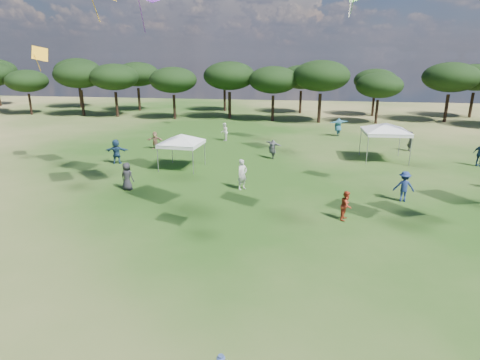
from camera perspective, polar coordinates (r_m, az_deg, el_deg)
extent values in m
cylinder|color=black|center=(64.89, -27.66, 9.53)|extent=(0.33, 0.33, 2.92)
ellipsoid|color=black|center=(64.64, -28.06, 12.33)|extent=(5.67, 5.67, 3.06)
cylinder|color=black|center=(60.71, -21.48, 10.16)|extent=(0.40, 0.40, 3.49)
ellipsoid|color=black|center=(60.43, -21.88, 13.76)|extent=(6.79, 6.79, 3.66)
cylinder|color=black|center=(58.07, -17.13, 10.22)|extent=(0.38, 0.38, 3.32)
ellipsoid|color=black|center=(57.78, -17.46, 13.80)|extent=(6.44, 6.44, 3.47)
cylinder|color=black|center=(54.28, -9.31, 10.21)|extent=(0.36, 0.36, 3.14)
ellipsoid|color=black|center=(53.98, -9.49, 13.86)|extent=(6.11, 6.11, 3.29)
cylinder|color=black|center=(53.97, -1.48, 10.56)|extent=(0.40, 0.40, 3.46)
ellipsoid|color=black|center=(53.66, -1.52, 14.61)|extent=(6.73, 6.73, 3.63)
cylinder|color=black|center=(52.09, 4.68, 10.13)|extent=(0.37, 0.37, 3.21)
ellipsoid|color=black|center=(51.77, 4.78, 14.01)|extent=(6.24, 6.24, 3.36)
cylinder|color=black|center=(51.51, 11.23, 9.98)|extent=(0.41, 0.41, 3.56)
ellipsoid|color=black|center=(51.18, 11.49, 14.32)|extent=(6.91, 6.91, 3.73)
cylinder|color=black|center=(52.60, 18.85, 9.17)|extent=(0.33, 0.33, 2.88)
ellipsoid|color=black|center=(52.30, 19.19, 12.60)|extent=(5.60, 5.60, 3.02)
cylinder|color=black|center=(57.06, 27.27, 9.04)|extent=(0.39, 0.39, 3.44)
ellipsoid|color=black|center=(56.77, 27.81, 12.81)|extent=(6.69, 6.69, 3.60)
cylinder|color=black|center=(70.33, -21.73, 11.00)|extent=(0.41, 0.41, 3.62)
ellipsoid|color=black|center=(70.10, -22.10, 14.22)|extent=(7.03, 7.03, 3.79)
cylinder|color=black|center=(63.79, -14.15, 11.05)|extent=(0.39, 0.39, 3.37)
ellipsoid|color=black|center=(63.53, -14.40, 14.37)|extent=(6.54, 6.54, 3.53)
cylinder|color=black|center=(61.71, -2.19, 11.23)|extent=(0.36, 0.36, 3.11)
ellipsoid|color=black|center=(61.45, -2.23, 14.41)|extent=(6.05, 6.05, 3.26)
cylinder|color=black|center=(59.78, 8.59, 10.90)|extent=(0.37, 0.37, 3.20)
ellipsoid|color=black|center=(59.51, 8.75, 14.27)|extent=(6.21, 6.21, 3.35)
cylinder|color=black|center=(59.39, 18.41, 10.09)|extent=(0.34, 0.34, 2.99)
ellipsoid|color=black|center=(59.12, 18.71, 13.25)|extent=(5.81, 5.81, 3.13)
cylinder|color=black|center=(63.09, 30.03, 9.20)|extent=(0.38, 0.38, 3.31)
ellipsoid|color=black|center=(62.83, 30.53, 12.47)|extent=(6.43, 6.43, 3.47)
cylinder|color=gray|center=(29.28, -11.62, 2.94)|extent=(0.06, 0.06, 1.90)
cylinder|color=gray|center=(28.28, -6.70, 2.68)|extent=(0.06, 0.06, 1.90)
cylinder|color=gray|center=(31.64, -9.64, 4.12)|extent=(0.06, 0.06, 1.90)
cylinder|color=gray|center=(30.72, -5.03, 3.90)|extent=(0.06, 0.06, 1.90)
cube|color=white|center=(29.75, -8.32, 5.12)|extent=(3.03, 3.03, 0.25)
pyramid|color=white|center=(29.61, -8.38, 6.49)|extent=(5.73, 5.73, 0.60)
cylinder|color=gray|center=(32.13, 17.65, 4.12)|extent=(0.06, 0.06, 2.31)
cylinder|color=gray|center=(32.89, 23.09, 3.84)|extent=(0.06, 0.06, 2.31)
cylinder|color=gray|center=(35.18, 16.74, 5.29)|extent=(0.06, 0.06, 2.31)
cylinder|color=gray|center=(35.88, 21.75, 5.01)|extent=(0.06, 0.06, 2.31)
cube|color=white|center=(33.78, 20.00, 6.43)|extent=(3.46, 3.46, 0.25)
pyramid|color=white|center=(33.66, 20.13, 7.63)|extent=(6.78, 6.78, 0.60)
cylinder|color=white|center=(11.72, -3.24, -24.22)|extent=(0.10, 0.20, 0.12)
sphere|color=#E0B293|center=(11.55, -2.74, -24.02)|extent=(0.14, 0.14, 0.14)
cone|color=#4C69B2|center=(11.53, -2.74, -23.90)|extent=(0.23, 0.23, 0.02)
cylinder|color=#4C69B2|center=(11.51, -2.74, -23.77)|extent=(0.15, 0.15, 0.06)
imported|color=navy|center=(24.68, 22.29, -0.84)|extent=(1.19, 0.74, 1.78)
imported|color=navy|center=(32.38, -17.17, 3.90)|extent=(1.84, 0.84, 1.91)
imported|color=#28272C|center=(25.74, -15.78, 0.49)|extent=(0.96, 0.74, 1.74)
imported|color=white|center=(39.59, -2.24, 6.87)|extent=(0.75, 0.92, 1.76)
imported|color=#225267|center=(43.15, 13.77, 7.34)|extent=(2.30, 1.79, 1.89)
imported|color=#BBB6B0|center=(24.88, 0.32, 0.79)|extent=(0.81, 0.83, 1.91)
imported|color=#936A50|center=(36.80, -11.98, 5.54)|extent=(1.47, 0.57, 1.56)
imported|color=#A7331B|center=(21.01, 14.88, -3.52)|extent=(0.79, 0.89, 1.52)
imported|color=#29292D|center=(38.20, 23.06, 5.09)|extent=(0.46, 0.66, 1.73)
imported|color=#48484D|center=(32.60, 4.64, 4.40)|extent=(1.73, 1.75, 1.58)
plane|color=#FAAC1A|center=(31.82, -26.58, 15.78)|extent=(1.45, 1.67, 1.16)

